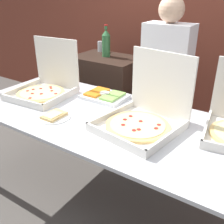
% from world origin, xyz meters
% --- Properties ---
extents(ground_plane, '(16.00, 16.00, 0.00)m').
position_xyz_m(ground_plane, '(0.00, 0.00, 0.00)').
color(ground_plane, '#514C47').
extents(brick_wall_behind, '(10.00, 0.06, 2.80)m').
position_xyz_m(brick_wall_behind, '(0.00, 1.70, 1.40)').
color(brick_wall_behind, brown).
rests_on(brick_wall_behind, ground_plane).
extents(buffet_table, '(2.34, 0.96, 0.83)m').
position_xyz_m(buffet_table, '(0.00, 0.00, 0.74)').
color(buffet_table, silver).
rests_on(buffet_table, ground_plane).
extents(pizza_box_near_left, '(0.56, 0.57, 0.48)m').
position_xyz_m(pizza_box_near_left, '(0.24, 0.02, 0.91)').
color(pizza_box_near_left, silver).
rests_on(pizza_box_near_left, buffet_table).
extents(pizza_box_far_left, '(0.50, 0.52, 0.46)m').
position_xyz_m(pizza_box_far_left, '(-0.75, 0.07, 0.91)').
color(pizza_box_far_left, silver).
rests_on(pizza_box_far_left, buffet_table).
extents(paper_plate_front_left, '(0.24, 0.24, 0.03)m').
position_xyz_m(paper_plate_front_left, '(-0.36, -0.22, 0.84)').
color(paper_plate_front_left, white).
rests_on(paper_plate_front_left, buffet_table).
extents(veggie_tray, '(0.36, 0.27, 0.05)m').
position_xyz_m(veggie_tray, '(-0.26, 0.28, 0.85)').
color(veggie_tray, white).
rests_on(veggie_tray, buffet_table).
extents(sideboard_podium, '(0.74, 0.51, 0.97)m').
position_xyz_m(sideboard_podium, '(-0.74, 1.01, 0.48)').
color(sideboard_podium, black).
rests_on(sideboard_podium, ground_plane).
extents(soda_bottle, '(0.09, 0.09, 0.35)m').
position_xyz_m(soda_bottle, '(-0.76, 1.03, 1.12)').
color(soda_bottle, '#2D6638').
rests_on(soda_bottle, sideboard_podium).
extents(soda_can_silver, '(0.07, 0.07, 0.12)m').
position_xyz_m(soda_can_silver, '(-0.96, 1.19, 1.03)').
color(soda_can_silver, silver).
rests_on(soda_can_silver, sideboard_podium).
extents(person_guest_cap, '(0.40, 0.22, 1.63)m').
position_xyz_m(person_guest_cap, '(0.11, 0.67, 0.85)').
color(person_guest_cap, '#473D33').
rests_on(person_guest_cap, ground_plane).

